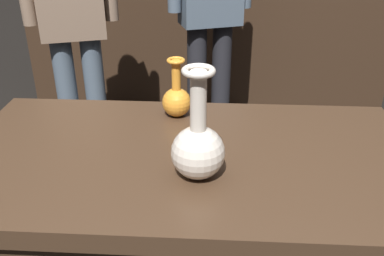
{
  "coord_description": "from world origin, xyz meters",
  "views": [
    {
      "loc": [
        0.07,
        -0.95,
        1.37
      ],
      "look_at": [
        0.02,
        -0.05,
        0.9
      ],
      "focal_mm": 39.97,
      "sensor_mm": 36.0,
      "label": 1
    }
  ],
  "objects": [
    {
      "name": "back_display_shelf",
      "position": [
        0.0,
        2.2,
        0.49
      ],
      "size": [
        2.6,
        0.4,
        0.99
      ],
      "color": "#382619",
      "rests_on": "ground_plane"
    },
    {
      "name": "vase_centerpiece",
      "position": [
        0.03,
        -0.1,
        0.88
      ],
      "size": [
        0.13,
        0.13,
        0.27
      ],
      "color": "silver",
      "rests_on": "display_plinth"
    },
    {
      "name": "vase_tall_behind",
      "position": [
        -0.05,
        0.22,
        0.86
      ],
      "size": [
        0.09,
        0.09,
        0.18
      ],
      "color": "orange",
      "rests_on": "display_plinth"
    },
    {
      "name": "visitor_near_left",
      "position": [
        -0.66,
        1.18,
        0.91
      ],
      "size": [
        0.45,
        0.27,
        1.55
      ],
      "rotation": [
        0.0,
        0.0,
        3.46
      ],
      "color": "slate",
      "rests_on": "ground_plane"
    }
  ]
}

